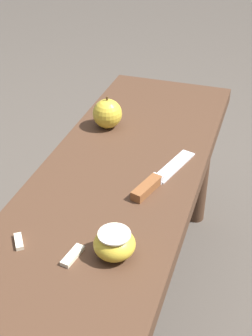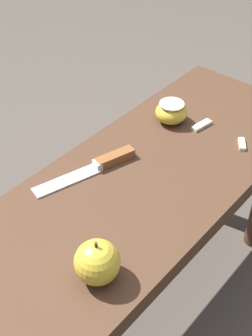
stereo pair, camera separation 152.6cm
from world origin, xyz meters
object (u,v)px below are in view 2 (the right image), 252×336
object	(u,v)px
wooden_bench	(127,222)
apple_cut	(171,112)
apple_whole	(97,262)
knife	(100,164)

from	to	relation	value
wooden_bench	apple_cut	bearing A→B (deg)	-163.07
wooden_bench	apple_cut	size ratio (longest dim) A/B	14.09
wooden_bench	apple_whole	size ratio (longest dim) A/B	12.28
knife	apple_whole	xyz separation A→B (m)	(0.21, 0.19, 0.03)
apple_whole	apple_cut	distance (m)	0.48
wooden_bench	apple_cut	xyz separation A→B (m)	(-0.25, -0.08, 0.11)
knife	apple_whole	world-z (taller)	apple_whole
wooden_bench	knife	size ratio (longest dim) A/B	4.57
knife	apple_whole	size ratio (longest dim) A/B	2.69
apple_whole	wooden_bench	bearing A→B (deg)	-152.79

